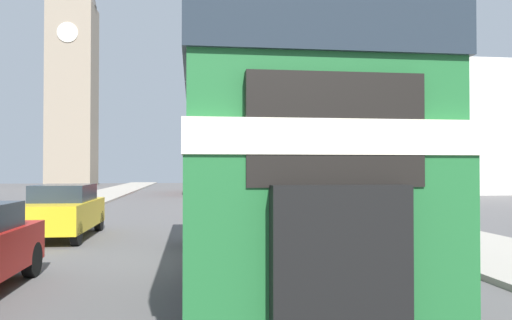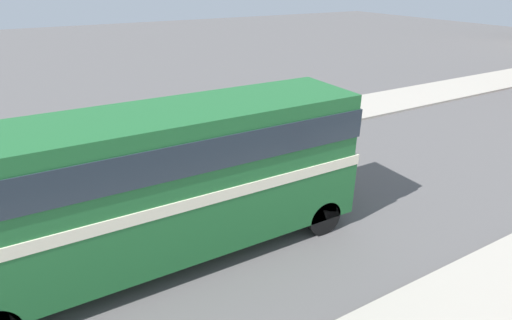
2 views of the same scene
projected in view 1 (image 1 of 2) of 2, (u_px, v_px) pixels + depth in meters
ground_plane at (199, 261)px, 10.82m from camera, size 120.00×120.00×0.00m
sidewalk_right at (488, 251)px, 11.68m from camera, size 3.50×120.00×0.12m
double_decker_bus at (256, 143)px, 9.04m from camera, size 2.47×10.44×4.15m
bus_distant at (205, 162)px, 40.50m from camera, size 2.44×11.09×4.24m
car_parked_mid at (63, 210)px, 14.46m from camera, size 1.67×4.09×1.54m
pedestrian_walking at (419, 199)px, 16.26m from camera, size 0.32×0.32×1.61m
church_tower at (73, 34)px, 58.98m from camera, size 5.36×5.36×34.99m
shop_building_block at (403, 131)px, 42.49m from camera, size 16.90×11.28×10.43m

